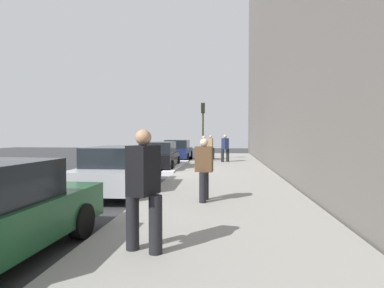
{
  "coord_description": "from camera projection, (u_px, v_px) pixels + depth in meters",
  "views": [
    {
      "loc": [
        -14.93,
        -3.29,
        1.9
      ],
      "look_at": [
        -0.7,
        -1.78,
        1.46
      ],
      "focal_mm": 28.63,
      "sensor_mm": 36.0,
      "label": 1
    }
  ],
  "objects": [
    {
      "name": "parked_car_black",
      "position": [
        159.0,
        156.0,
        16.52
      ],
      "size": [
        4.51,
        2.03,
        1.51
      ],
      "color": "black",
      "rests_on": "ground"
    },
    {
      "name": "pedestrian_burgundy_coat",
      "position": [
        204.0,
        147.0,
        20.47
      ],
      "size": [
        0.5,
        0.55,
        1.68
      ],
      "color": "black",
      "rests_on": "sidewalk"
    },
    {
      "name": "ground_plane",
      "position": [
        158.0,
        173.0,
        15.25
      ],
      "size": [
        56.0,
        56.0,
        0.0
      ],
      "primitive_type": "plane",
      "color": "#333335"
    },
    {
      "name": "rolling_suitcase",
      "position": [
        211.0,
        154.0,
        22.23
      ],
      "size": [
        0.34,
        0.22,
        0.96
      ],
      "color": "#471E19",
      "rests_on": "sidewalk"
    },
    {
      "name": "pedestrian_brown_coat",
      "position": [
        204.0,
        168.0,
        8.03
      ],
      "size": [
        0.54,
        0.48,
        1.66
      ],
      "color": "black",
      "rests_on": "sidewalk"
    },
    {
      "name": "traffic_light_pole",
      "position": [
        203.0,
        121.0,
        21.32
      ],
      "size": [
        0.35,
        0.26,
        3.95
      ],
      "color": "#2D2D19",
      "rests_on": "sidewalk"
    },
    {
      "name": "lane_stripe_centre",
      "position": [
        97.0,
        172.0,
        15.58
      ],
      "size": [
        28.0,
        0.14,
        0.01
      ],
      "primitive_type": "cube",
      "color": "gold",
      "rests_on": "ground"
    },
    {
      "name": "pedestrian_navy_coat",
      "position": [
        225.0,
        147.0,
        19.65
      ],
      "size": [
        0.56,
        0.53,
        1.75
      ],
      "color": "black",
      "rests_on": "sidewalk"
    },
    {
      "name": "sidewalk",
      "position": [
        225.0,
        172.0,
        14.9
      ],
      "size": [
        28.0,
        4.6,
        0.15
      ],
      "primitive_type": "cube",
      "color": "gray",
      "rests_on": "ground"
    },
    {
      "name": "parked_car_navy",
      "position": [
        178.0,
        150.0,
        22.52
      ],
      "size": [
        4.14,
        1.93,
        1.51
      ],
      "color": "black",
      "rests_on": "ground"
    },
    {
      "name": "snow_bank_curb",
      "position": [
        178.0,
        167.0,
        17.02
      ],
      "size": [
        6.17,
        0.56,
        0.22
      ],
      "primitive_type": "cube",
      "color": "white",
      "rests_on": "ground"
    },
    {
      "name": "pedestrian_tan_coat",
      "position": [
        211.0,
        146.0,
        21.7
      ],
      "size": [
        0.5,
        0.56,
        1.71
      ],
      "color": "black",
      "rests_on": "sidewalk"
    },
    {
      "name": "parked_car_silver",
      "position": [
        119.0,
        169.0,
        10.09
      ],
      "size": [
        4.72,
        1.97,
        1.51
      ],
      "color": "black",
      "rests_on": "ground"
    },
    {
      "name": "pedestrian_black_coat",
      "position": [
        144.0,
        187.0,
        4.56
      ],
      "size": [
        0.56,
        0.59,
        1.83
      ],
      "color": "black",
      "rests_on": "sidewalk"
    },
    {
      "name": "building_facade",
      "position": [
        284.0,
        16.0,
        14.38
      ],
      "size": [
        32.0,
        0.8,
        15.0
      ],
      "primitive_type": "cube",
      "color": "#66605B",
      "rests_on": "ground"
    }
  ]
}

